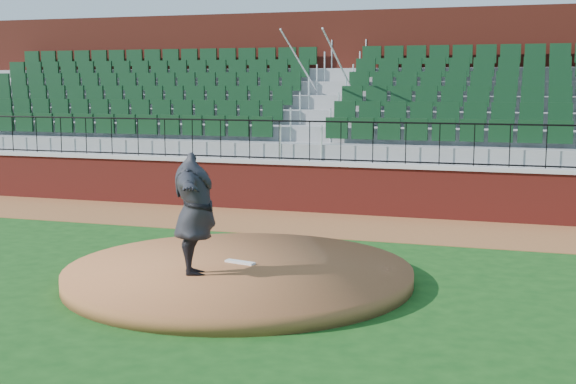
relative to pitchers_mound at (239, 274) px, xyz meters
The scene contains 10 objects.
ground 0.38m from the pitchers_mound, ahead, with size 90.00×90.00×0.00m, color #123F12.
warning_track 5.46m from the pitchers_mound, 86.31° to the left, with size 34.00×3.20×0.01m, color brown.
field_wall 7.07m from the pitchers_mound, 87.15° to the left, with size 34.00×0.35×1.20m, color maroon.
wall_cap 7.14m from the pitchers_mound, 87.15° to the left, with size 34.00×0.45×0.10m, color #B7B7B7.
wall_railing 7.25m from the pitchers_mound, 87.15° to the left, with size 34.00×0.05×1.00m, color black, non-canonical shape.
seating_stands 10.02m from the pitchers_mound, 87.94° to the left, with size 34.00×5.10×4.60m, color gray, non-canonical shape.
concourse_wall 12.85m from the pitchers_mound, 88.40° to the left, with size 34.00×0.50×5.50m, color maroon.
pitchers_mound is the anchor object (origin of this frame).
pitching_rubber 0.27m from the pitchers_mound, 106.34° to the left, with size 0.54×0.14×0.04m, color white.
pitcher 1.37m from the pitchers_mound, 124.30° to the right, with size 2.38×0.65×1.94m, color black.
Camera 1 is at (4.26, -11.59, 3.25)m, focal length 48.03 mm.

